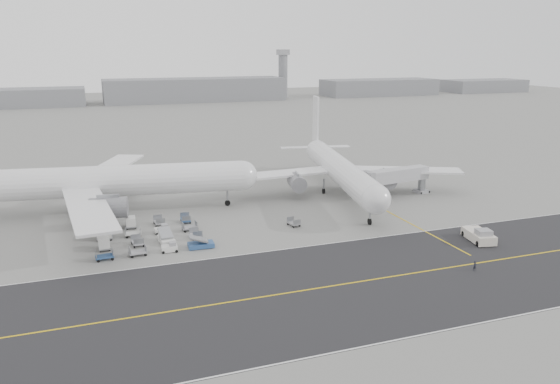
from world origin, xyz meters
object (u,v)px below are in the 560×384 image
object	(u,v)px
control_tower	(283,73)
jet_bridge	(397,177)
pushback_tug	(479,236)
ground_crew_a	(475,266)
airliner_b	(339,169)
airliner_a	(99,182)

from	to	relation	value
control_tower	jet_bridge	xyz separation A→B (m)	(-62.17, -244.47, -11.68)
pushback_tug	ground_crew_a	bearing A→B (deg)	-120.45
ground_crew_a	airliner_b	bearing A→B (deg)	78.77
control_tower	jet_bridge	size ratio (longest dim) A/B	1.78
control_tower	airliner_a	world-z (taller)	control_tower
airliner_a	airliner_b	world-z (taller)	airliner_a
control_tower	pushback_tug	world-z (taller)	control_tower
airliner_b	pushback_tug	size ratio (longest dim) A/B	6.35
pushback_tug	jet_bridge	xyz separation A→B (m)	(2.13, 30.41, 3.53)
airliner_a	jet_bridge	distance (m)	63.60
jet_bridge	ground_crew_a	size ratio (longest dim) A/B	11.16
control_tower	airliner_a	size ratio (longest dim) A/B	0.49
airliner_a	jet_bridge	world-z (taller)	airliner_a
airliner_b	ground_crew_a	world-z (taller)	airliner_b
pushback_tug	ground_crew_a	distance (m)	13.90
airliner_a	pushback_tug	distance (m)	72.95
airliner_b	ground_crew_a	xyz separation A→B (m)	(-0.26, -47.49, -4.97)
jet_bridge	control_tower	bearing A→B (deg)	67.87
control_tower	airliner_a	distance (m)	266.17
airliner_b	pushback_tug	world-z (taller)	airliner_b
airliner_a	ground_crew_a	bearing A→B (deg)	-125.37
airliner_a	airliner_b	distance (m)	51.81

